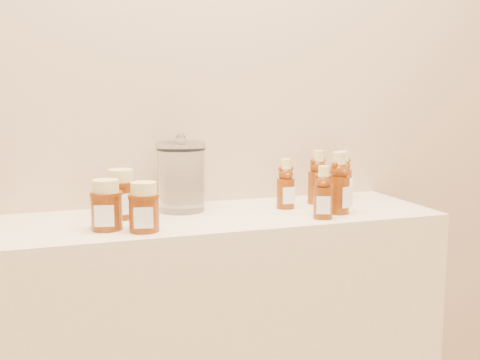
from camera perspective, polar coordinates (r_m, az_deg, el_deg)
name	(u,v)px	position (r m, az deg, el deg)	size (l,w,h in m)	color
wall_back	(202,53)	(1.83, -3.65, 11.90)	(3.50, 0.02, 2.70)	tan
bear_bottle_back_left	(286,180)	(1.75, 4.35, -0.04)	(0.06, 0.06, 0.16)	#5D2307
bear_bottle_back_mid	(318,174)	(1.83, 7.37, 0.60)	(0.06, 0.06, 0.18)	#5D2307
bear_bottle_back_right	(343,172)	(1.92, 9.74, 0.77)	(0.06, 0.06, 0.17)	#5D2307
bear_bottle_front_left	(323,189)	(1.63, 7.90, -0.84)	(0.05, 0.05, 0.16)	#5D2307
bear_bottle_front_right	(339,179)	(1.70, 9.33, 0.11)	(0.07, 0.07, 0.20)	#5D2307
honey_jar_left	(106,205)	(1.52, -12.56, -2.31)	(0.08, 0.08, 0.13)	#5D2307
honey_jar_back	(121,194)	(1.65, -11.21, -1.30)	(0.08, 0.08, 0.13)	#5D2307
honey_jar_front	(144,207)	(1.49, -9.09, -2.53)	(0.08, 0.08, 0.12)	#5D2307
glass_canister	(181,174)	(1.71, -5.60, 0.60)	(0.14, 0.14, 0.21)	white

